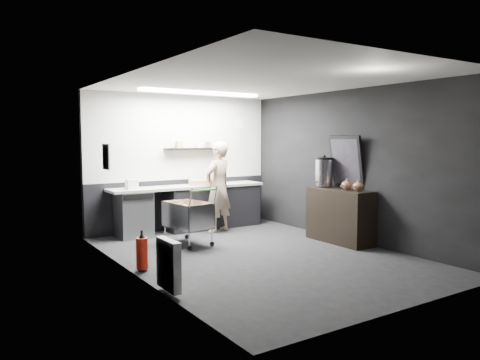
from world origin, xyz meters
TOP-DOWN VIEW (x-y plane):
  - floor at (0.00, 0.00)m, footprint 5.50×5.50m
  - ceiling at (0.00, 0.00)m, footprint 5.50×5.50m
  - wall_back at (0.00, 2.75)m, footprint 5.50×0.00m
  - wall_front at (0.00, -2.75)m, footprint 5.50×0.00m
  - wall_left at (-2.00, 0.00)m, footprint 0.00×5.50m
  - wall_right at (2.00, 0.00)m, footprint 0.00×5.50m
  - kitchen_wall_panel at (0.00, 2.73)m, footprint 3.95×0.02m
  - dado_panel at (0.00, 2.73)m, footprint 3.95×0.02m
  - floating_shelf at (0.20, 2.62)m, footprint 1.20×0.22m
  - wall_clock at (1.40, 2.72)m, footprint 0.20×0.03m
  - poster at (-1.98, 1.30)m, footprint 0.02×0.30m
  - poster_red_band at (-1.98, 1.30)m, footprint 0.02×0.22m
  - radiator at (-1.94, -0.90)m, footprint 0.10×0.50m
  - ceiling_strip at (0.00, 1.85)m, footprint 2.40×0.20m
  - prep_counter at (0.14, 2.42)m, footprint 3.20×0.61m
  - person at (0.42, 1.97)m, footprint 0.75×0.61m
  - shopping_cart at (-0.59, 1.30)m, footprint 0.65×0.98m
  - sideboard at (1.76, 0.03)m, footprint 0.54×1.26m
  - fire_extinguisher at (-1.85, 0.18)m, footprint 0.16×0.16m
  - cardboard_box at (0.31, 2.37)m, footprint 0.64×0.55m
  - pink_tub at (0.47, 2.42)m, footprint 0.20×0.20m
  - white_container at (-1.19, 2.37)m, footprint 0.21×0.16m

SIDE VIEW (x-z plane):
  - floor at x=0.00m, z-range 0.00..0.00m
  - fire_extinguisher at x=-1.85m, z-range -0.01..0.53m
  - radiator at x=-1.94m, z-range 0.05..0.65m
  - prep_counter at x=0.14m, z-range 0.01..0.91m
  - shopping_cart at x=-0.59m, z-range -0.02..0.98m
  - dado_panel at x=0.00m, z-range 0.00..1.00m
  - sideboard at x=1.76m, z-range -0.35..1.54m
  - person at x=0.42m, z-range 0.00..1.77m
  - cardboard_box at x=0.31m, z-range 0.90..1.01m
  - white_container at x=-1.19m, z-range 0.90..1.08m
  - pink_tub at x=0.47m, z-range 0.90..1.10m
  - wall_back at x=0.00m, z-range -1.40..4.10m
  - wall_front at x=0.00m, z-range -1.40..4.10m
  - wall_left at x=-2.00m, z-range -1.40..4.10m
  - wall_right at x=2.00m, z-range -1.40..4.10m
  - poster at x=-1.98m, z-range 1.35..1.75m
  - floating_shelf at x=0.20m, z-range 1.60..1.64m
  - poster_red_band at x=-1.98m, z-range 1.57..1.67m
  - kitchen_wall_panel at x=0.00m, z-range 1.00..2.70m
  - wall_clock at x=1.40m, z-range 2.05..2.25m
  - ceiling_strip at x=0.00m, z-range 2.65..2.69m
  - ceiling at x=0.00m, z-range 2.70..2.70m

